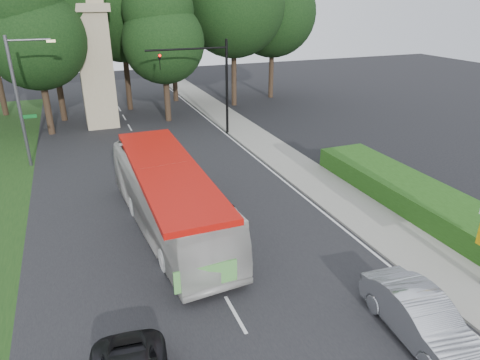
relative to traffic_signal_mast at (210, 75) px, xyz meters
name	(u,v)px	position (x,y,z in m)	size (l,w,h in m)	color
road_surface	(178,213)	(-5.68, -12.00, -4.66)	(14.00, 80.00, 0.02)	black
sidewalk_right	(324,187)	(2.82, -12.00, -4.61)	(3.00, 80.00, 0.12)	gray
hedge	(419,198)	(5.82, -16.00, -4.07)	(3.00, 14.00, 1.20)	#1F4813
traffic_signal_mast	(210,75)	(0.00, 0.00, 0.00)	(6.10, 0.35, 7.20)	black
streetlight_signs	(21,97)	(-12.67, -1.99, -0.23)	(2.75, 0.98, 8.00)	#59595E
monument	(95,64)	(-7.68, 6.00, 0.43)	(3.00, 3.00, 10.05)	tan
tree_east_near	(170,1)	(0.32, 13.00, 5.01)	(8.12, 8.12, 15.95)	#2D2116
tree_monument_left	(31,17)	(-11.68, 5.00, 4.00)	(7.28, 7.28, 14.30)	#2D2116
tree_monument_right	(162,24)	(-2.18, 5.50, 3.34)	(6.72, 6.72, 13.20)	#2D2116
transit_bus	(169,199)	(-6.40, -13.48, -3.09)	(2.67, 11.39, 3.17)	silver
sedan_silver	(421,318)	(-0.65, -23.08, -3.92)	(1.60, 4.59, 1.51)	#B0B3B8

